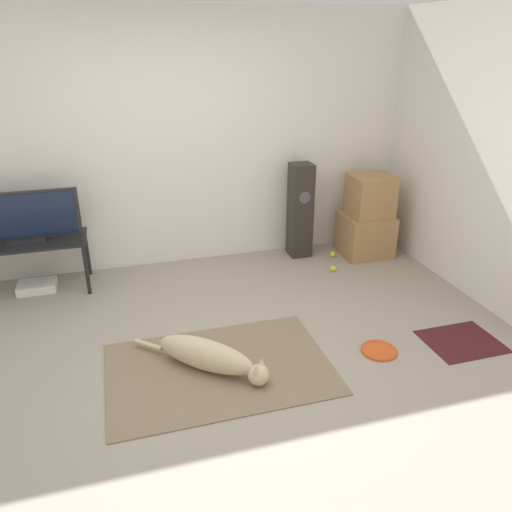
% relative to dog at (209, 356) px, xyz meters
% --- Properties ---
extents(ground_plane, '(12.00, 12.00, 0.00)m').
position_rel_dog_xyz_m(ground_plane, '(0.00, -0.03, -0.12)').
color(ground_plane, '#9E9384').
extents(wall_back, '(8.00, 0.06, 2.55)m').
position_rel_dog_xyz_m(wall_back, '(0.00, 2.07, 1.15)').
color(wall_back, silver).
rests_on(wall_back, ground_plane).
extents(area_rug, '(1.62, 1.09, 0.01)m').
position_rel_dog_xyz_m(area_rug, '(0.07, -0.00, -0.12)').
color(area_rug, '#847056').
rests_on(area_rug, ground_plane).
extents(dog, '(0.88, 0.81, 0.24)m').
position_rel_dog_xyz_m(dog, '(0.00, 0.00, 0.00)').
color(dog, beige).
rests_on(dog, area_rug).
extents(frisbee, '(0.28, 0.28, 0.03)m').
position_rel_dog_xyz_m(frisbee, '(1.31, -0.14, -0.11)').
color(frisbee, '#DB511E').
rests_on(frisbee, ground_plane).
extents(cardboard_box_lower, '(0.52, 0.49, 0.46)m').
position_rel_dog_xyz_m(cardboard_box_lower, '(2.10, 1.64, 0.10)').
color(cardboard_box_lower, '#A87A4C').
rests_on(cardboard_box_lower, ground_plane).
extents(cardboard_box_upper, '(0.43, 0.41, 0.44)m').
position_rel_dog_xyz_m(cardboard_box_upper, '(2.11, 1.63, 0.55)').
color(cardboard_box_upper, '#A87A4C').
rests_on(cardboard_box_upper, cardboard_box_lower).
extents(floor_speaker, '(0.23, 0.23, 1.03)m').
position_rel_dog_xyz_m(floor_speaker, '(1.39, 1.83, 0.39)').
color(floor_speaker, '#2D2823').
rests_on(floor_speaker, ground_plane).
extents(tv_stand, '(1.04, 0.51, 0.51)m').
position_rel_dog_xyz_m(tv_stand, '(-1.35, 1.73, 0.32)').
color(tv_stand, black).
rests_on(tv_stand, ground_plane).
extents(tv, '(0.99, 0.20, 0.48)m').
position_rel_dog_xyz_m(tv, '(-1.35, 1.73, 0.61)').
color(tv, '#232326').
rests_on(tv, tv_stand).
extents(tennis_ball_by_boxes, '(0.07, 0.07, 0.07)m').
position_rel_dog_xyz_m(tennis_ball_by_boxes, '(1.57, 1.31, -0.09)').
color(tennis_ball_by_boxes, '#C6E033').
rests_on(tennis_ball_by_boxes, ground_plane).
extents(tennis_ball_near_speaker, '(0.07, 0.07, 0.07)m').
position_rel_dog_xyz_m(tennis_ball_near_speaker, '(1.73, 1.65, -0.09)').
color(tennis_ball_near_speaker, '#C6E033').
rests_on(tennis_ball_near_speaker, ground_plane).
extents(game_console, '(0.35, 0.25, 0.08)m').
position_rel_dog_xyz_m(game_console, '(-1.34, 1.72, -0.08)').
color(game_console, white).
rests_on(game_console, ground_plane).
extents(door_mat, '(0.59, 0.49, 0.01)m').
position_rel_dog_xyz_m(door_mat, '(2.01, -0.20, -0.12)').
color(door_mat, '#47191E').
rests_on(door_mat, ground_plane).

